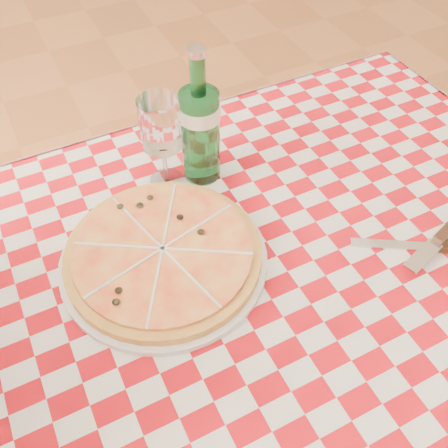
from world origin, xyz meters
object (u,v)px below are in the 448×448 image
Objects in this scene: water_bottle at (200,118)px; wine_glass at (162,144)px; pizza_plate at (163,253)px; dining_table at (248,298)px.

water_bottle is 1.44× the size of wine_glass.
water_bottle reaches higher than pizza_plate.
wine_glass reaches higher than dining_table.
pizza_plate is 0.25m from water_bottle.
wine_glass is at bearing 100.34° from dining_table.
wine_glass is at bearing 171.00° from water_bottle.
water_bottle is (0.02, 0.25, 0.23)m from dining_table.
dining_table is at bearing -79.66° from wine_glass.
wine_glass is at bearing 66.46° from pizza_plate.
pizza_plate is at bearing 148.94° from dining_table.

